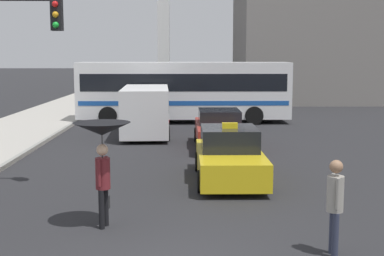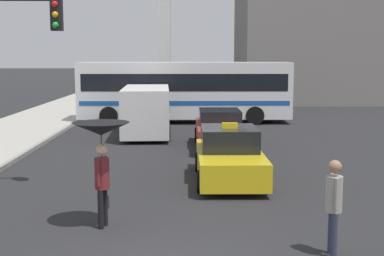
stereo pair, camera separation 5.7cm
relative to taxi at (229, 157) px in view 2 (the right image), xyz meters
The scene contains 6 objects.
taxi is the anchor object (origin of this frame).
sedan_red 5.62m from the taxi, 89.14° to the left, with size 1.91×4.53×1.47m.
ambulance_van 9.38m from the taxi, 108.80° to the left, with size 2.26×5.47×2.17m.
city_bus 13.88m from the taxi, 95.42° to the left, with size 11.28×2.69×3.23m.
pedestrian_with_umbrella 5.29m from the taxi, 125.32° to the right, with size 1.18×1.18×2.21m.
pedestrian_man 6.05m from the taxi, 76.84° to the right, with size 0.31×0.45×1.75m.
Camera 2 is at (0.26, -8.57, 3.56)m, focal length 50.00 mm.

